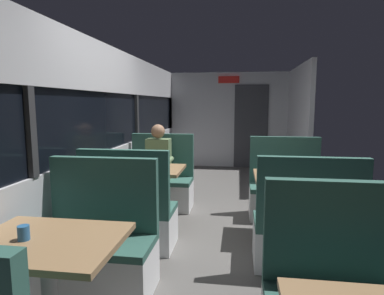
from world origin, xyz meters
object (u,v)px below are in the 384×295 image
bench_rear_aisle_facing_end (305,235)px  seated_passenger (159,173)px  dining_table_near_window (47,255)px  coffee_cup_secondary (24,233)px  bench_near_window_facing_entry (98,252)px  bench_mid_window_facing_end (130,218)px  dining_table_rear_aisle (294,184)px  bench_rear_aisle_facing_entry (285,194)px  dining_table_mid_window (147,176)px  bench_mid_window_facing_entry (161,186)px  coffee_cup_primary (285,172)px

bench_rear_aisle_facing_end → seated_passenger: (-1.79, 1.53, 0.21)m
dining_table_near_window → coffee_cup_secondary: (-0.13, -0.03, 0.15)m
bench_near_window_facing_entry → seated_passenger: seated_passenger is taller
bench_near_window_facing_entry → bench_mid_window_facing_end: same height
dining_table_rear_aisle → bench_rear_aisle_facing_entry: (0.00, 0.70, -0.31)m
dining_table_near_window → bench_rear_aisle_facing_end: bearing=36.3°
dining_table_mid_window → bench_mid_window_facing_end: size_ratio=0.82×
dining_table_rear_aisle → coffee_cup_secondary: 2.81m
bench_mid_window_facing_entry → coffee_cup_secondary: bench_mid_window_facing_entry is taller
bench_mid_window_facing_entry → coffee_cup_primary: 1.98m
bench_mid_window_facing_entry → coffee_cup_primary: (1.68, -0.94, 0.46)m
dining_table_near_window → bench_rear_aisle_facing_entry: size_ratio=0.82×
coffee_cup_secondary → dining_table_near_window: bearing=14.3°
bench_mid_window_facing_end → bench_rear_aisle_facing_entry: same height
dining_table_near_window → bench_rear_aisle_facing_end: (1.79, 1.31, -0.31)m
dining_table_near_window → bench_mid_window_facing_end: bench_mid_window_facing_end is taller
bench_rear_aisle_facing_end → bench_rear_aisle_facing_entry: same height
dining_table_mid_window → bench_mid_window_facing_end: 0.77m
bench_near_window_facing_entry → coffee_cup_primary: size_ratio=12.22×
coffee_cup_secondary → bench_near_window_facing_entry: bearing=80.2°
dining_table_mid_window → dining_table_rear_aisle: bearing=-6.4°
bench_mid_window_facing_end → coffee_cup_secondary: 1.62m
bench_mid_window_facing_end → coffee_cup_primary: bench_mid_window_facing_end is taller
seated_passenger → bench_mid_window_facing_end: bearing=-90.0°
coffee_cup_secondary → seated_passenger: bearing=87.5°
seated_passenger → bench_rear_aisle_facing_entry: bearing=-4.1°
coffee_cup_primary → dining_table_near_window: bearing=-130.4°
dining_table_rear_aisle → seated_passenger: size_ratio=0.71×
coffee_cup_primary → coffee_cup_secondary: 2.70m
bench_rear_aisle_facing_entry → coffee_cup_secondary: (-1.92, -2.75, 0.46)m
bench_mid_window_facing_end → bench_rear_aisle_facing_end: bearing=-6.4°
bench_rear_aisle_facing_entry → coffee_cup_secondary: bearing=-124.9°
bench_mid_window_facing_end → dining_table_mid_window: bearing=90.0°
dining_table_near_window → bench_near_window_facing_entry: size_ratio=0.82×
bench_near_window_facing_entry → bench_mid_window_facing_end: (0.00, 0.81, 0.00)m
dining_table_rear_aisle → bench_mid_window_facing_entry: bearing=153.3°
bench_rear_aisle_facing_end → coffee_cup_primary: 0.81m
bench_mid_window_facing_end → bench_rear_aisle_facing_end: (1.79, -0.20, 0.00)m
bench_mid_window_facing_end → coffee_cup_primary: (1.68, 0.46, 0.46)m
bench_rear_aisle_facing_entry → coffee_cup_secondary: 3.38m
dining_table_rear_aisle → seated_passenger: 1.97m
coffee_cup_secondary → bench_mid_window_facing_end: bearing=85.3°
bench_rear_aisle_facing_entry → coffee_cup_secondary: bench_rear_aisle_facing_entry is taller
bench_mid_window_facing_end → coffee_cup_primary: size_ratio=12.22×
bench_mid_window_facing_entry → dining_table_rear_aisle: size_ratio=1.22×
bench_near_window_facing_entry → dining_table_mid_window: (0.00, 1.51, 0.31)m
dining_table_mid_window → bench_rear_aisle_facing_end: bench_rear_aisle_facing_end is taller
bench_near_window_facing_entry → coffee_cup_secondary: bearing=-99.8°
bench_near_window_facing_entry → bench_mid_window_facing_entry: (0.00, 2.21, 0.00)m
bench_mid_window_facing_entry → dining_table_mid_window: bearing=-90.0°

